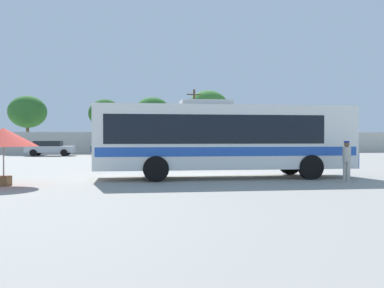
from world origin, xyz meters
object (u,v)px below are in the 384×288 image
(coach_bus_white_blue, at_px, (222,137))
(roadside_tree_left, at_px, (27,112))
(attendant_by_bus_door, at_px, (347,158))
(roadside_tree_midleft, at_px, (105,113))
(utility_pole_near, at_px, (194,119))
(roadside_tree_right, at_px, (208,108))
(parked_car_second_dark_blue, at_px, (114,147))
(vendor_umbrella_secondary_red, at_px, (3,138))
(roadside_tree_midright, at_px, (152,113))
(parked_car_leftmost_silver, at_px, (50,148))

(coach_bus_white_blue, bearing_deg, roadside_tree_left, 116.10)
(attendant_by_bus_door, xyz_separation_m, roadside_tree_midleft, (-11.40, 34.42, 3.58))
(coach_bus_white_blue, height_order, roadside_tree_left, roadside_tree_left)
(utility_pole_near, bearing_deg, roadside_tree_left, -179.17)
(attendant_by_bus_door, xyz_separation_m, roadside_tree_right, (1.18, 36.52, 4.50))
(parked_car_second_dark_blue, height_order, roadside_tree_left, roadside_tree_left)
(coach_bus_white_blue, bearing_deg, roadside_tree_right, 80.31)
(utility_pole_near, bearing_deg, vendor_umbrella_secondary_red, -110.45)
(vendor_umbrella_secondary_red, xyz_separation_m, utility_pole_near, (12.17, 32.62, 2.08))
(vendor_umbrella_secondary_red, xyz_separation_m, roadside_tree_left, (-6.40, 32.35, 2.77))
(roadside_tree_midleft, distance_m, roadside_tree_midright, 6.47)
(parked_car_leftmost_silver, bearing_deg, roadside_tree_midright, 48.48)
(roadside_tree_left, relative_size, roadside_tree_midright, 0.93)
(vendor_umbrella_secondary_red, height_order, utility_pole_near, utility_pole_near)
(roadside_tree_midright, bearing_deg, vendor_umbrella_secondary_red, -101.53)
(parked_car_second_dark_blue, distance_m, roadside_tree_left, 12.01)
(attendant_by_bus_door, bearing_deg, roadside_tree_midleft, 108.33)
(roadside_tree_midright, bearing_deg, parked_car_second_dark_blue, -111.99)
(parked_car_leftmost_silver, bearing_deg, attendant_by_bus_door, -58.09)
(vendor_umbrella_secondary_red, bearing_deg, roadside_tree_midright, 78.47)
(parked_car_leftmost_silver, xyz_separation_m, roadside_tree_midright, (10.35, 11.69, 4.02))
(coach_bus_white_blue, distance_m, utility_pole_near, 31.17)
(parked_car_second_dark_blue, bearing_deg, roadside_tree_left, 147.10)
(coach_bus_white_blue, height_order, parked_car_leftmost_silver, coach_bus_white_blue)
(coach_bus_white_blue, height_order, roadside_tree_midleft, roadside_tree_midleft)
(utility_pole_near, relative_size, roadside_tree_midright, 1.08)
(vendor_umbrella_secondary_red, relative_size, roadside_tree_right, 0.32)
(utility_pole_near, bearing_deg, roadside_tree_midleft, 172.83)
(roadside_tree_right, bearing_deg, parked_car_second_dark_blue, -138.87)
(utility_pole_near, distance_m, roadside_tree_midleft, 10.39)
(attendant_by_bus_door, xyz_separation_m, parked_car_second_dark_blue, (-10.11, 26.66, -0.17))
(roadside_tree_midright, bearing_deg, coach_bus_white_blue, -88.28)
(parked_car_second_dark_blue, distance_m, roadside_tree_midright, 12.37)
(coach_bus_white_blue, xyz_separation_m, roadside_tree_midright, (-1.06, 35.29, 2.97))
(parked_car_leftmost_silver, bearing_deg, roadside_tree_right, 31.80)
(roadside_tree_midleft, xyz_separation_m, roadside_tree_midright, (5.67, 3.09, 0.26))
(vendor_umbrella_secondary_red, relative_size, roadside_tree_left, 0.39)
(vendor_umbrella_secondary_red, xyz_separation_m, roadside_tree_right, (14.46, 36.02, 3.67))
(attendant_by_bus_door, distance_m, roadside_tree_left, 38.47)
(coach_bus_white_blue, relative_size, utility_pole_near, 1.53)
(roadside_tree_midright, distance_m, roadside_tree_right, 7.01)
(coach_bus_white_blue, xyz_separation_m, utility_pole_near, (3.56, 30.90, 2.03))
(parked_car_leftmost_silver, bearing_deg, roadside_tree_midleft, 61.45)
(coach_bus_white_blue, xyz_separation_m, roadside_tree_left, (-15.01, 30.63, 2.72))
(utility_pole_near, xyz_separation_m, roadside_tree_midleft, (-10.29, 1.29, 0.67))
(attendant_by_bus_door, relative_size, vendor_umbrella_secondary_red, 0.66)
(parked_car_leftmost_silver, xyz_separation_m, roadside_tree_left, (-3.60, 7.03, 3.78))
(vendor_umbrella_secondary_red, relative_size, roadside_tree_midright, 0.37)
(parked_car_second_dark_blue, xyz_separation_m, utility_pole_near, (9.00, 6.46, 3.08))
(coach_bus_white_blue, relative_size, parked_car_leftmost_silver, 2.49)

